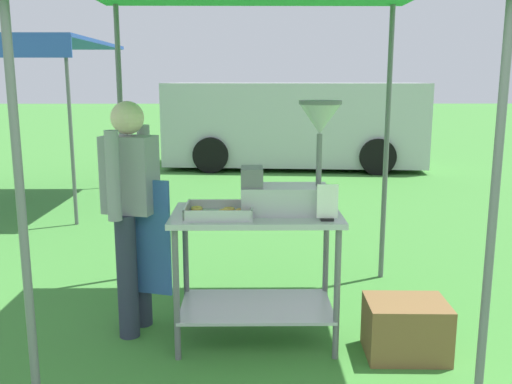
{
  "coord_description": "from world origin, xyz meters",
  "views": [
    {
      "loc": [
        -0.18,
        -2.21,
        1.74
      ],
      "look_at": [
        -0.14,
        1.56,
        0.99
      ],
      "focal_mm": 39.4,
      "sensor_mm": 36.0,
      "label": 1
    }
  ],
  "objects_px": {
    "donut_tray": "(219,213)",
    "donut_fryer": "(293,173)",
    "neighbour_tent": "(3,46)",
    "van_silver": "(295,124)",
    "donut_cart": "(256,250)",
    "supply_crate": "(406,328)",
    "menu_sign": "(327,205)",
    "vendor": "(132,206)"
  },
  "relations": [
    {
      "from": "donut_cart",
      "to": "donut_tray",
      "type": "bearing_deg",
      "value": -158.86
    },
    {
      "from": "vendor",
      "to": "van_silver",
      "type": "bearing_deg",
      "value": 77.49
    },
    {
      "from": "donut_cart",
      "to": "van_silver",
      "type": "height_order",
      "value": "van_silver"
    },
    {
      "from": "donut_fryer",
      "to": "supply_crate",
      "type": "height_order",
      "value": "donut_fryer"
    },
    {
      "from": "donut_fryer",
      "to": "vendor",
      "type": "bearing_deg",
      "value": 170.87
    },
    {
      "from": "donut_cart",
      "to": "donut_tray",
      "type": "distance_m",
      "value": 0.37
    },
    {
      "from": "donut_cart",
      "to": "vendor",
      "type": "height_order",
      "value": "vendor"
    },
    {
      "from": "van_silver",
      "to": "vendor",
      "type": "bearing_deg",
      "value": -102.51
    },
    {
      "from": "van_silver",
      "to": "neighbour_tent",
      "type": "distance_m",
      "value": 5.72
    },
    {
      "from": "donut_tray",
      "to": "donut_fryer",
      "type": "bearing_deg",
      "value": 9.75
    },
    {
      "from": "van_silver",
      "to": "donut_fryer",
      "type": "bearing_deg",
      "value": -94.62
    },
    {
      "from": "menu_sign",
      "to": "donut_tray",
      "type": "bearing_deg",
      "value": 169.2
    },
    {
      "from": "neighbour_tent",
      "to": "donut_cart",
      "type": "bearing_deg",
      "value": -51.98
    },
    {
      "from": "donut_fryer",
      "to": "supply_crate",
      "type": "xyz_separation_m",
      "value": [
        0.72,
        -0.21,
        -0.98
      ]
    },
    {
      "from": "donut_fryer",
      "to": "neighbour_tent",
      "type": "relative_size",
      "value": 0.26
    },
    {
      "from": "neighbour_tent",
      "to": "van_silver",
      "type": "bearing_deg",
      "value": 39.47
    },
    {
      "from": "donut_fryer",
      "to": "vendor",
      "type": "relative_size",
      "value": 0.45
    },
    {
      "from": "donut_cart",
      "to": "menu_sign",
      "type": "bearing_deg",
      "value": -26.93
    },
    {
      "from": "menu_sign",
      "to": "van_silver",
      "type": "bearing_deg",
      "value": 86.9
    },
    {
      "from": "donut_fryer",
      "to": "menu_sign",
      "type": "xyz_separation_m",
      "value": [
        0.2,
        -0.21,
        -0.17
      ]
    },
    {
      "from": "donut_cart",
      "to": "donut_fryer",
      "type": "relative_size",
      "value": 1.52
    },
    {
      "from": "vendor",
      "to": "van_silver",
      "type": "distance_m",
      "value": 7.93
    },
    {
      "from": "donut_tray",
      "to": "supply_crate",
      "type": "height_order",
      "value": "donut_tray"
    },
    {
      "from": "menu_sign",
      "to": "vendor",
      "type": "bearing_deg",
      "value": 163.34
    },
    {
      "from": "donut_tray",
      "to": "vendor",
      "type": "xyz_separation_m",
      "value": [
        -0.61,
        0.25,
        -0.01
      ]
    },
    {
      "from": "menu_sign",
      "to": "neighbour_tent",
      "type": "xyz_separation_m",
      "value": [
        -3.85,
        4.59,
        1.21
      ]
    },
    {
      "from": "vendor",
      "to": "donut_cart",
      "type": "bearing_deg",
      "value": -10.87
    },
    {
      "from": "donut_fryer",
      "to": "supply_crate",
      "type": "bearing_deg",
      "value": -16.33
    },
    {
      "from": "donut_cart",
      "to": "donut_fryer",
      "type": "bearing_deg",
      "value": -2.72
    },
    {
      "from": "donut_cart",
      "to": "supply_crate",
      "type": "bearing_deg",
      "value": -13.12
    },
    {
      "from": "van_silver",
      "to": "neighbour_tent",
      "type": "bearing_deg",
      "value": -140.53
    },
    {
      "from": "donut_fryer",
      "to": "vendor",
      "type": "distance_m",
      "value": 1.12
    },
    {
      "from": "vendor",
      "to": "supply_crate",
      "type": "xyz_separation_m",
      "value": [
        1.8,
        -0.39,
        -0.72
      ]
    },
    {
      "from": "donut_tray",
      "to": "van_silver",
      "type": "distance_m",
      "value": 8.08
    },
    {
      "from": "donut_cart",
      "to": "neighbour_tent",
      "type": "bearing_deg",
      "value": 128.02
    },
    {
      "from": "donut_fryer",
      "to": "menu_sign",
      "type": "distance_m",
      "value": 0.34
    },
    {
      "from": "donut_cart",
      "to": "vendor",
      "type": "distance_m",
      "value": 0.9
    },
    {
      "from": "donut_tray",
      "to": "supply_crate",
      "type": "distance_m",
      "value": 1.41
    },
    {
      "from": "donut_fryer",
      "to": "van_silver",
      "type": "relative_size",
      "value": 0.14
    },
    {
      "from": "donut_cart",
      "to": "neighbour_tent",
      "type": "xyz_separation_m",
      "value": [
        -3.42,
        4.37,
        1.56
      ]
    },
    {
      "from": "vendor",
      "to": "van_silver",
      "type": "height_order",
      "value": "van_silver"
    },
    {
      "from": "donut_fryer",
      "to": "vendor",
      "type": "xyz_separation_m",
      "value": [
        -1.08,
        0.17,
        -0.26
      ]
    }
  ]
}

